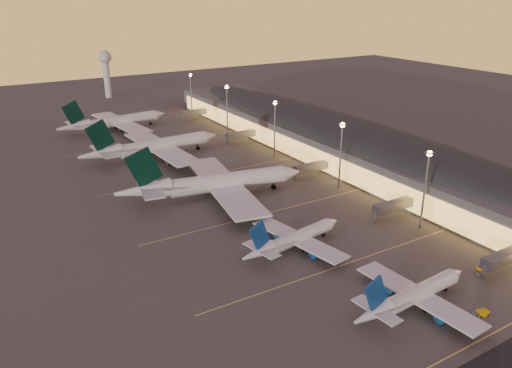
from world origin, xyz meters
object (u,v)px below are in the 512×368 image
object	(u,v)px
airliner_wide_far	(114,122)
airliner_narrow_south	(412,296)
radar_tower	(106,66)
airliner_wide_near	(213,184)
baggage_tug_a	(480,313)
airliner_wide_mid	(153,147)
baggage_tug_b	(479,271)
airliner_narrow_north	(293,239)

from	to	relation	value
airliner_wide_far	airliner_narrow_south	bearing A→B (deg)	-93.65
airliner_narrow_south	radar_tower	bearing A→B (deg)	84.48
airliner_wide_near	baggage_tug_a	xyz separation A→B (m)	(21.67, -95.58, -5.16)
airliner_wide_mid	baggage_tug_a	distance (m)	153.49
airliner_wide_far	baggage_tug_b	xyz separation A→B (m)	(41.18, -194.89, -4.57)
airliner_narrow_south	airliner_narrow_north	size ratio (longest dim) A/B	1.00
airliner_narrow_north	airliner_wide_near	bearing A→B (deg)	83.19
baggage_tug_b	airliner_narrow_south	bearing A→B (deg)	150.04
radar_tower	airliner_narrow_south	bearing A→B (deg)	-91.90
airliner_wide_mid	radar_tower	world-z (taller)	radar_tower
airliner_wide_mid	radar_tower	xyz separation A→B (m)	(21.66, 147.75, 16.45)
airliner_narrow_south	radar_tower	size ratio (longest dim) A/B	1.17
airliner_narrow_north	airliner_wide_near	size ratio (longest dim) A/B	0.55
airliner_narrow_south	airliner_narrow_north	world-z (taller)	airliner_narrow_south
airliner_narrow_south	baggage_tug_a	xyz separation A→B (m)	(11.88, -10.26, -2.96)
airliner_narrow_south	airliner_wide_far	xyz separation A→B (m)	(-13.13, 196.87, 1.50)
airliner_narrow_north	airliner_wide_far	bearing A→B (deg)	82.34
airliner_wide_mid	airliner_wide_far	distance (m)	55.60
airliner_wide_near	airliner_wide_far	distance (m)	111.59
airliner_wide_near	baggage_tug_b	bearing A→B (deg)	-55.74
baggage_tug_a	airliner_wide_far	bearing A→B (deg)	111.26
airliner_narrow_south	radar_tower	xyz separation A→B (m)	(9.60, 289.03, 18.36)
airliner_wide_far	airliner_wide_mid	bearing A→B (deg)	-96.37
baggage_tug_a	baggage_tug_b	xyz separation A→B (m)	(16.18, 12.23, -0.11)
airliner_narrow_north	baggage_tug_b	xyz separation A→B (m)	(35.44, -36.22, -3.06)
airliner_narrow_north	airliner_wide_near	distance (m)	47.24
airliner_narrow_north	baggage_tug_a	distance (m)	52.23
airliner_wide_mid	baggage_tug_b	size ratio (longest dim) A/B	19.53
airliner_wide_near	radar_tower	distance (m)	205.26
airliner_narrow_north	airliner_wide_far	size ratio (longest dim) A/B	0.62
baggage_tug_a	airliner_wide_near	bearing A→B (deg)	117.15
airliner_narrow_south	airliner_wide_far	size ratio (longest dim) A/B	0.63
baggage_tug_b	airliner_wide_near	bearing A→B (deg)	80.44
airliner_wide_far	airliner_narrow_north	bearing A→B (deg)	-95.39
airliner_wide_near	radar_tower	bearing A→B (deg)	94.40
baggage_tug_b	airliner_narrow_north	bearing A→B (deg)	100.39
airliner_wide_mid	baggage_tug_b	distance (m)	145.05
airliner_wide_far	baggage_tug_a	size ratio (longest dim) A/B	14.03
airliner_wide_mid	baggage_tug_a	world-z (taller)	airliner_wide_mid
airliner_narrow_south	airliner_wide_far	bearing A→B (deg)	90.20
baggage_tug_a	airliner_wide_mid	bearing A→B (deg)	113.36
airliner_wide_far	radar_tower	world-z (taller)	radar_tower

